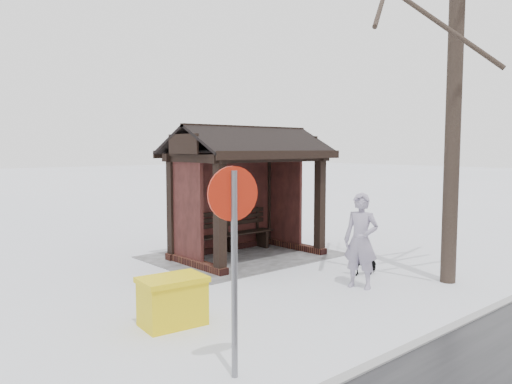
% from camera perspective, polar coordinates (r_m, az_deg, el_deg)
% --- Properties ---
extents(ground, '(120.00, 120.00, 0.00)m').
position_cam_1_polar(ground, '(11.89, -0.90, -7.46)').
color(ground, silver).
rests_on(ground, ground).
extents(kerb, '(120.00, 0.15, 0.06)m').
position_cam_1_polar(kerb, '(8.59, 24.07, -12.76)').
color(kerb, gray).
rests_on(kerb, ground).
extents(trampled_patch, '(4.20, 3.20, 0.02)m').
position_cam_1_polar(trampled_patch, '(12.04, -1.52, -7.26)').
color(trampled_patch, gray).
rests_on(trampled_patch, ground).
extents(bus_shelter, '(3.60, 2.40, 3.09)m').
position_cam_1_polar(bus_shelter, '(11.74, -1.42, 3.04)').
color(bus_shelter, '#321512').
rests_on(bus_shelter, ground).
extents(pedestrian, '(0.60, 0.74, 1.76)m').
position_cam_1_polar(pedestrian, '(9.39, 11.90, -5.47)').
color(pedestrian, '#938AA1').
rests_on(pedestrian, ground).
extents(dog, '(0.66, 0.44, 0.51)m').
position_cam_1_polar(dog, '(10.51, 12.01, -7.82)').
color(dog, black).
rests_on(dog, ground).
extents(grit_bin, '(0.99, 0.73, 0.72)m').
position_cam_1_polar(grit_bin, '(7.51, -9.52, -12.16)').
color(grit_bin, yellow).
rests_on(grit_bin, ground).
extents(road_sign, '(0.60, 0.15, 2.38)m').
position_cam_1_polar(road_sign, '(5.50, -2.61, -3.97)').
color(road_sign, slate).
rests_on(road_sign, ground).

